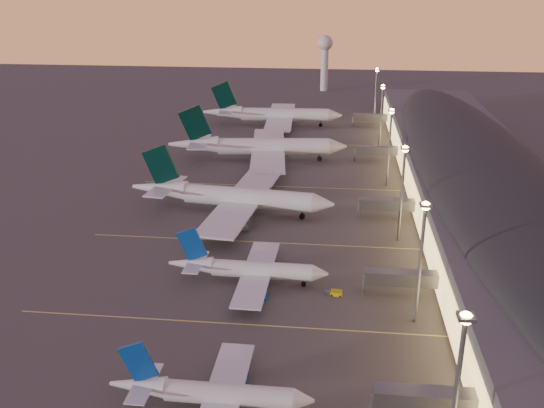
{
  "coord_description": "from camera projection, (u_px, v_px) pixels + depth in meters",
  "views": [
    {
      "loc": [
        18.87,
        -108.65,
        65.62
      ],
      "look_at": [
        2.0,
        45.0,
        7.0
      ],
      "focal_mm": 40.0,
      "sensor_mm": 36.0,
      "label": 1
    }
  ],
  "objects": [
    {
      "name": "airliner_wide_far",
      "position": [
        273.0,
        115.0,
        278.76
      ],
      "size": [
        64.14,
        58.38,
        20.54
      ],
      "rotation": [
        0.0,
        0.0,
        0.04
      ],
      "color": "silver",
      "rests_on": "ground"
    },
    {
      "name": "airliner_narrow_south",
      "position": [
        211.0,
        393.0,
        96.58
      ],
      "size": [
        33.2,
        29.53,
        11.91
      ],
      "rotation": [
        0.0,
        0.0,
        -0.01
      ],
      "color": "silver",
      "rests_on": "ground"
    },
    {
      "name": "ground",
      "position": [
        239.0,
        311.0,
        126.18
      ],
      "size": [
        700.0,
        700.0,
        0.0
      ],
      "primitive_type": "plane",
      "color": "#3F3C3A"
    },
    {
      "name": "lane_markings",
      "position": [
        263.0,
        234.0,
        163.35
      ],
      "size": [
        90.0,
        180.36,
        0.0
      ],
      "color": "#D8C659",
      "rests_on": "ground"
    },
    {
      "name": "airliner_wide_mid",
      "position": [
        258.0,
        147.0,
        226.1
      ],
      "size": [
        66.79,
        61.18,
        21.36
      ],
      "rotation": [
        0.0,
        0.0,
        0.1
      ],
      "color": "silver",
      "rests_on": "ground"
    },
    {
      "name": "airliner_wide_near",
      "position": [
        231.0,
        197.0,
        176.43
      ],
      "size": [
        61.3,
        56.24,
        19.61
      ],
      "rotation": [
        0.0,
        0.0,
        -0.12
      ],
      "color": "silver",
      "rests_on": "ground"
    },
    {
      "name": "radar_tower",
      "position": [
        325.0,
        54.0,
        359.06
      ],
      "size": [
        9.0,
        9.0,
        32.5
      ],
      "color": "silver",
      "rests_on": "ground"
    },
    {
      "name": "light_masts",
      "position": [
        395.0,
        151.0,
        176.7
      ],
      "size": [
        2.2,
        217.2,
        25.9
      ],
      "color": "slate",
      "rests_on": "ground"
    },
    {
      "name": "airliner_narrow_north",
      "position": [
        248.0,
        269.0,
        136.53
      ],
      "size": [
        36.47,
        32.48,
        13.07
      ],
      "rotation": [
        0.0,
        0.0,
        -0.02
      ],
      "color": "silver",
      "rests_on": "ground"
    },
    {
      "name": "terminal_building",
      "position": [
        477.0,
        174.0,
        184.11
      ],
      "size": [
        56.35,
        255.0,
        17.46
      ],
      "color": "#4C4B50",
      "rests_on": "ground"
    },
    {
      "name": "baggage_tug_c",
      "position": [
        334.0,
        293.0,
        132.32
      ],
      "size": [
        3.9,
        1.97,
        1.11
      ],
      "rotation": [
        0.0,
        0.0,
        -0.12
      ],
      "color": "#C1B10A",
      "rests_on": "ground"
    }
  ]
}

